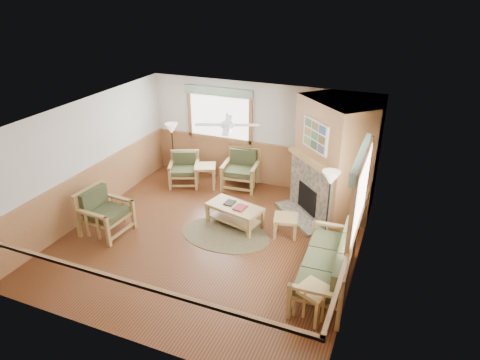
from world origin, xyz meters
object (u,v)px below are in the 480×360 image
at_px(armchair_back_left, 184,170).
at_px(coffee_table, 235,215).
at_px(floor_lamp_left, 173,150).
at_px(end_table_chairs, 205,176).
at_px(floor_lamp_right, 328,207).
at_px(sofa, 325,263).
at_px(armchair_left, 105,212).
at_px(armchair_back_right, 241,170).
at_px(footstool, 285,226).
at_px(end_table_sofa, 313,302).

distance_m(armchair_back_left, coffee_table, 2.51).
bearing_deg(coffee_table, floor_lamp_left, 158.65).
xyz_separation_m(end_table_chairs, floor_lamp_right, (3.47, -1.32, 0.49)).
xyz_separation_m(sofa, floor_lamp_left, (-4.89, 3.13, 0.27)).
height_order(end_table_chairs, floor_lamp_right, floor_lamp_right).
relative_size(armchair_left, floor_lamp_left, 0.65).
bearing_deg(armchair_back_right, floor_lamp_right, -39.17).
bearing_deg(armchair_back_right, armchair_back_left, -171.07).
bearing_deg(armchair_back_right, floor_lamp_left, 173.26).
relative_size(floor_lamp_left, floor_lamp_right, 0.95).
height_order(sofa, coffee_table, sofa).
height_order(coffee_table, end_table_chairs, end_table_chairs).
distance_m(sofa, armchair_back_left, 5.12).
distance_m(end_table_chairs, floor_lamp_right, 3.74).
bearing_deg(end_table_chairs, armchair_back_left, -172.72).
bearing_deg(coffee_table, floor_lamp_right, 19.03).
bearing_deg(end_table_chairs, footstool, -28.83).
xyz_separation_m(coffee_table, floor_lamp_right, (2.00, 0.18, 0.55)).
distance_m(armchair_back_right, end_table_sofa, 4.91).
bearing_deg(footstool, floor_lamp_left, 154.68).
bearing_deg(armchair_left, coffee_table, -57.31).
height_order(end_table_sofa, floor_lamp_right, floor_lamp_right).
xyz_separation_m(end_table_chairs, end_table_sofa, (3.76, -3.63, -0.03)).
bearing_deg(armchair_back_right, coffee_table, -78.59).
distance_m(armchair_back_right, floor_lamp_left, 2.02).
bearing_deg(sofa, end_table_chairs, -128.95).
bearing_deg(coffee_table, armchair_back_left, 159.07).
distance_m(coffee_table, footstool, 1.16).
bearing_deg(end_table_sofa, armchair_left, 170.28).
distance_m(end_table_sofa, footstool, 2.45).
bearing_deg(sofa, armchair_back_right, -139.61).
height_order(armchair_back_right, coffee_table, armchair_back_right).
relative_size(armchair_back_left, floor_lamp_right, 0.53).
bearing_deg(floor_lamp_left, coffee_table, -35.13).
bearing_deg(armchair_back_left, floor_lamp_right, -40.17).
height_order(sofa, end_table_chairs, sofa).
bearing_deg(footstool, armchair_left, -159.14).
xyz_separation_m(coffee_table, floor_lamp_left, (-2.61, 1.83, 0.51)).
relative_size(sofa, armchair_left, 2.14).
bearing_deg(coffee_table, end_table_chairs, 148.23).
distance_m(floor_lamp_left, floor_lamp_right, 4.89).
height_order(sofa, armchair_left, armchair_left).
xyz_separation_m(armchair_back_left, end_table_sofa, (4.34, -3.56, -0.15)).
bearing_deg(end_table_sofa, floor_lamp_left, 140.97).
bearing_deg(armchair_back_left, end_table_sofa, -62.46).
relative_size(end_table_chairs, floor_lamp_left, 0.40).
bearing_deg(floor_lamp_right, end_table_sofa, -82.95).
relative_size(sofa, coffee_table, 1.74).
distance_m(footstool, floor_lamp_right, 1.03).
bearing_deg(armchair_back_right, end_table_chairs, -165.77).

